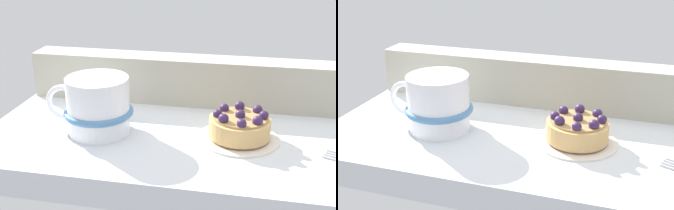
% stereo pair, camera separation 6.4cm
% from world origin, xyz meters
% --- Properties ---
extents(ground_plane, '(0.65, 0.32, 0.04)m').
position_xyz_m(ground_plane, '(0.00, 0.00, -0.02)').
color(ground_plane, silver).
extents(window_rail_back, '(0.64, 0.06, 0.08)m').
position_xyz_m(window_rail_back, '(0.00, 0.13, 0.04)').
color(window_rail_back, '#B2AD99').
rests_on(window_rail_back, ground_plane).
extents(dessert_plate, '(0.12, 0.12, 0.01)m').
position_xyz_m(dessert_plate, '(0.07, -0.01, 0.00)').
color(dessert_plate, silver).
rests_on(dessert_plate, ground_plane).
extents(raspberry_tart, '(0.09, 0.09, 0.04)m').
position_xyz_m(raspberry_tart, '(0.07, -0.01, 0.02)').
color(raspberry_tart, tan).
rests_on(raspberry_tart, dessert_plate).
extents(coffee_mug, '(0.14, 0.11, 0.09)m').
position_xyz_m(coffee_mug, '(-0.15, -0.02, 0.04)').
color(coffee_mug, white).
rests_on(coffee_mug, ground_plane).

